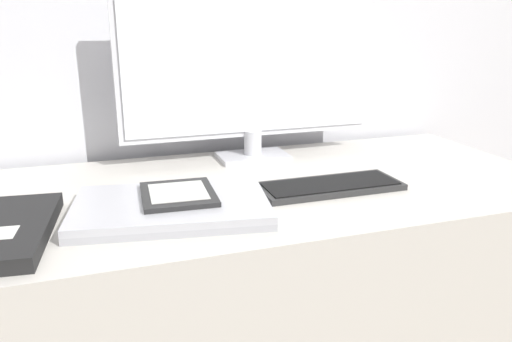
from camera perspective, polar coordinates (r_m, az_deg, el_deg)
desk at (r=1.23m, az=-1.72°, el=-18.78°), size 1.40×0.59×0.76m
monitor at (r=1.22m, az=-0.43°, el=11.13°), size 0.65×0.11×0.39m
keyboard at (r=1.04m, az=8.42°, el=-1.69°), size 0.30×0.12×0.01m
laptop at (r=0.91m, az=-9.63°, el=-4.09°), size 0.38×0.27×0.03m
ereader at (r=0.93m, az=-8.88°, el=-2.61°), size 0.14×0.16×0.01m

